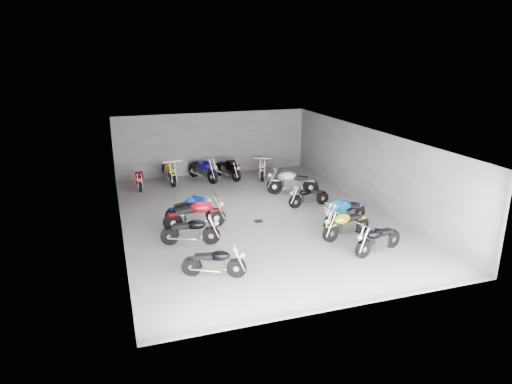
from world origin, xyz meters
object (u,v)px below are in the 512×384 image
at_px(motorcycle_left_a, 215,262).
at_px(motorcycle_right_b, 346,224).
at_px(motorcycle_back_b, 169,172).
at_px(drain_grate, 259,221).
at_px(motorcycle_right_e, 308,196).
at_px(motorcycle_left_c, 191,231).
at_px(motorcycle_right_a, 378,239).
at_px(motorcycle_right_c, 345,213).
at_px(motorcycle_back_d, 228,169).
at_px(motorcycle_left_d, 195,215).
at_px(motorcycle_back_c, 203,169).
at_px(motorcycle_back_a, 139,179).
at_px(motorcycle_back_e, 263,168).
at_px(motorcycle_left_e, 190,208).
at_px(motorcycle_right_f, 292,182).

xyz_separation_m(motorcycle_left_a, motorcycle_right_b, (4.98, 1.37, 0.04)).
bearing_deg(motorcycle_back_b, drain_grate, 105.97).
bearing_deg(motorcycle_right_b, motorcycle_right_e, -17.28).
xyz_separation_m(motorcycle_left_c, motorcycle_right_b, (5.20, -1.11, 0.01)).
bearing_deg(motorcycle_right_a, motorcycle_back_b, 10.70).
distance_m(motorcycle_left_c, motorcycle_right_b, 5.32).
bearing_deg(motorcycle_left_a, motorcycle_right_c, 135.67).
xyz_separation_m(motorcycle_left_a, motorcycle_back_b, (0.12, 10.13, 0.10)).
bearing_deg(motorcycle_right_b, motorcycle_right_c, -41.18).
distance_m(motorcycle_left_a, motorcycle_back_d, 10.45).
height_order(motorcycle_left_d, motorcycle_back_b, motorcycle_back_b).
bearing_deg(motorcycle_back_c, motorcycle_left_a, 57.08).
bearing_deg(motorcycle_back_a, motorcycle_left_c, 98.53).
distance_m(motorcycle_back_b, motorcycle_back_d, 2.92).
bearing_deg(motorcycle_right_a, motorcycle_back_e, -13.39).
relative_size(motorcycle_left_a, motorcycle_left_c, 0.91).
bearing_deg(motorcycle_left_c, motorcycle_back_b, -166.98).
relative_size(motorcycle_right_b, motorcycle_right_e, 1.10).
relative_size(motorcycle_back_a, motorcycle_back_d, 0.91).
xyz_separation_m(motorcycle_right_c, motorcycle_back_a, (-6.83, 7.35, -0.09)).
relative_size(motorcycle_right_e, motorcycle_back_a, 0.99).
bearing_deg(motorcycle_back_b, motorcycle_back_c, 171.94).
relative_size(motorcycle_left_d, motorcycle_right_a, 1.18).
bearing_deg(motorcycle_back_e, motorcycle_left_e, 68.76).
height_order(motorcycle_right_b, motorcycle_right_e, motorcycle_right_b).
bearing_deg(motorcycle_right_c, motorcycle_back_a, 20.59).
bearing_deg(motorcycle_right_b, motorcycle_back_d, -2.05).
bearing_deg(motorcycle_right_c, motorcycle_right_b, 131.26).
relative_size(motorcycle_left_d, motorcycle_back_b, 0.99).
bearing_deg(motorcycle_left_e, motorcycle_back_d, 140.20).
xyz_separation_m(motorcycle_left_a, motorcycle_right_c, (5.45, 2.32, 0.09)).
distance_m(drain_grate, motorcycle_right_a, 4.76).
height_order(drain_grate, motorcycle_left_c, motorcycle_left_c).
relative_size(motorcycle_left_e, motorcycle_back_b, 0.82).
xyz_separation_m(drain_grate, motorcycle_left_c, (-2.82, -1.33, 0.47)).
distance_m(drain_grate, motorcycle_right_b, 3.44).
distance_m(motorcycle_left_d, motorcycle_right_a, 6.44).
bearing_deg(motorcycle_back_a, motorcycle_back_b, -163.51).
height_order(motorcycle_left_d, motorcycle_right_c, motorcycle_left_d).
bearing_deg(motorcycle_right_e, motorcycle_back_e, -0.95).
xyz_separation_m(motorcycle_right_a, motorcycle_right_c, (0.11, 2.38, 0.06)).
distance_m(motorcycle_right_f, motorcycle_back_a, 7.20).
height_order(motorcycle_right_a, motorcycle_right_b, motorcycle_right_b).
height_order(motorcycle_left_a, motorcycle_right_c, motorcycle_right_c).
relative_size(motorcycle_back_b, motorcycle_back_c, 1.03).
bearing_deg(motorcycle_back_a, motorcycle_right_c, 132.29).
height_order(motorcycle_left_d, motorcycle_back_c, motorcycle_back_c).
height_order(drain_grate, motorcycle_back_b, motorcycle_back_b).
distance_m(motorcycle_left_a, motorcycle_right_c, 5.92).
relative_size(motorcycle_left_e, motorcycle_right_e, 1.03).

